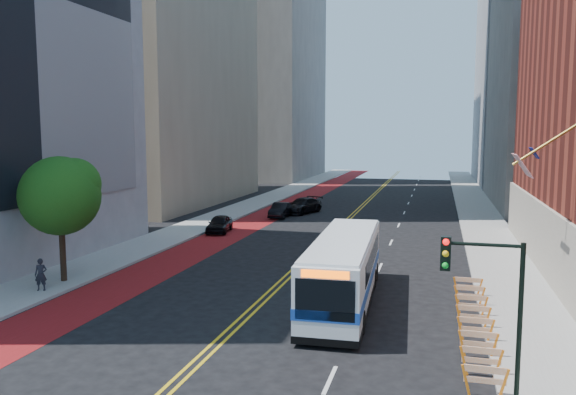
% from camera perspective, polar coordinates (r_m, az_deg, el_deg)
% --- Properties ---
extents(ground, '(160.00, 160.00, 0.00)m').
position_cam_1_polar(ground, '(22.47, -7.23, -14.52)').
color(ground, black).
rests_on(ground, ground).
extents(sidewalk_left, '(4.00, 140.00, 0.15)m').
position_cam_1_polar(sidewalk_left, '(53.87, -6.96, -1.98)').
color(sidewalk_left, gray).
rests_on(sidewalk_left, ground).
extents(sidewalk_right, '(4.00, 140.00, 0.15)m').
position_cam_1_polar(sidewalk_right, '(50.16, 19.42, -2.95)').
color(sidewalk_right, gray).
rests_on(sidewalk_right, ground).
extents(bus_lane_paint, '(3.60, 140.00, 0.01)m').
position_cam_1_polar(bus_lane_paint, '(52.56, -3.01, -2.23)').
color(bus_lane_paint, maroon).
rests_on(bus_lane_paint, ground).
extents(center_line_inner, '(0.14, 140.00, 0.01)m').
position_cam_1_polar(center_line_inner, '(50.69, 5.54, -2.58)').
color(center_line_inner, gold).
rests_on(center_line_inner, ground).
extents(center_line_outer, '(0.14, 140.00, 0.01)m').
position_cam_1_polar(center_line_outer, '(50.63, 5.95, -2.60)').
color(center_line_outer, gold).
rests_on(center_line_outer, ground).
extents(lane_dashes, '(0.14, 98.20, 0.01)m').
position_cam_1_polar(lane_dashes, '(58.01, 11.72, -1.52)').
color(lane_dashes, silver).
rests_on(lane_dashes, ground).
extents(midrise_right_far, '(20.00, 28.00, 55.00)m').
position_cam_1_polar(midrise_right_far, '(100.55, 25.08, 17.15)').
color(midrise_right_far, gray).
rests_on(midrise_right_far, ground).
extents(construction_barriers, '(1.42, 10.91, 1.00)m').
position_cam_1_polar(construction_barriers, '(24.01, 18.41, -11.70)').
color(construction_barriers, orange).
rests_on(construction_barriers, ground).
extents(street_tree, '(4.20, 4.20, 6.70)m').
position_cam_1_polar(street_tree, '(32.05, -22.03, 0.46)').
color(street_tree, black).
rests_on(street_tree, sidewalk_left).
extents(traffic_signal, '(2.21, 0.34, 5.07)m').
position_cam_1_polar(traffic_signal, '(16.49, 19.52, -9.10)').
color(traffic_signal, black).
rests_on(traffic_signal, sidewalk_right).
extents(transit_bus, '(3.10, 11.86, 3.23)m').
position_cam_1_polar(transit_bus, '(26.77, 5.73, -7.24)').
color(transit_bus, silver).
rests_on(transit_bus, ground).
extents(car_a, '(2.24, 4.26, 1.38)m').
position_cam_1_polar(car_a, '(46.02, -6.97, -2.67)').
color(car_a, black).
rests_on(car_a, ground).
extents(car_b, '(1.58, 4.24, 1.38)m').
position_cam_1_polar(car_b, '(53.72, -0.76, -1.29)').
color(car_b, black).
rests_on(car_b, ground).
extents(car_c, '(3.67, 5.64, 1.52)m').
position_cam_1_polar(car_c, '(56.50, 1.49, -0.83)').
color(car_c, black).
rests_on(car_c, ground).
extents(pedestrian, '(0.70, 0.59, 1.63)m').
position_cam_1_polar(pedestrian, '(31.11, -23.81, -7.17)').
color(pedestrian, black).
rests_on(pedestrian, sidewalk_left).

